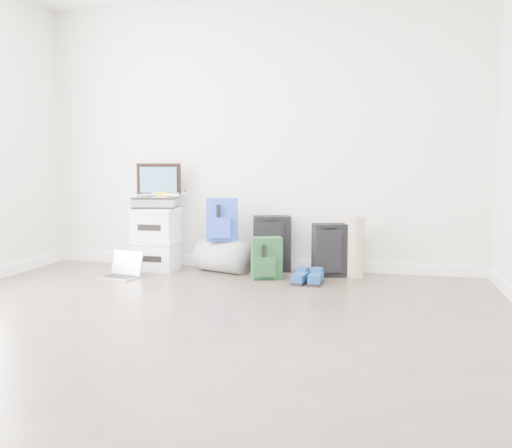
% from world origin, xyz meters
% --- Properties ---
extents(ground, '(5.00, 5.00, 0.00)m').
position_xyz_m(ground, '(0.00, 0.00, 0.00)').
color(ground, '#3E332D').
rests_on(ground, ground).
extents(room_envelope, '(4.52, 5.02, 2.71)m').
position_xyz_m(room_envelope, '(0.00, 0.02, 1.72)').
color(room_envelope, silver).
rests_on(room_envelope, ground).
extents(boxes_stack, '(0.44, 0.36, 0.62)m').
position_xyz_m(boxes_stack, '(-0.99, 2.19, 0.31)').
color(boxes_stack, white).
rests_on(boxes_stack, ground).
extents(briefcase, '(0.46, 0.38, 0.12)m').
position_xyz_m(briefcase, '(-0.99, 2.19, 0.68)').
color(briefcase, '#B2B2B7').
rests_on(briefcase, boxes_stack).
extents(painting, '(0.44, 0.15, 0.33)m').
position_xyz_m(painting, '(-0.99, 2.29, 0.91)').
color(painting, black).
rests_on(painting, briefcase).
extents(drone, '(0.50, 0.50, 0.05)m').
position_xyz_m(drone, '(-0.91, 2.17, 0.77)').
color(drone, yellow).
rests_on(drone, briefcase).
extents(duffel_bag, '(0.60, 0.48, 0.32)m').
position_xyz_m(duffel_bag, '(-0.29, 2.21, 0.16)').
color(duffel_bag, '#92949A').
rests_on(duffel_bag, ground).
extents(blue_backpack, '(0.33, 0.27, 0.42)m').
position_xyz_m(blue_backpack, '(-0.29, 2.18, 0.52)').
color(blue_backpack, blue).
rests_on(blue_backpack, duffel_bag).
extents(large_suitcase, '(0.40, 0.32, 0.55)m').
position_xyz_m(large_suitcase, '(0.17, 2.36, 0.28)').
color(large_suitcase, black).
rests_on(large_suitcase, ground).
extents(green_backpack, '(0.32, 0.28, 0.39)m').
position_xyz_m(green_backpack, '(0.20, 1.98, 0.19)').
color(green_backpack, '#143718').
rests_on(green_backpack, ground).
extents(carry_on, '(0.36, 0.30, 0.51)m').
position_xyz_m(carry_on, '(0.76, 2.23, 0.25)').
color(carry_on, black).
rests_on(carry_on, ground).
extents(shoes, '(0.28, 0.31, 0.10)m').
position_xyz_m(shoes, '(0.61, 1.86, 0.05)').
color(shoes, black).
rests_on(shoes, ground).
extents(rolled_rug, '(0.19, 0.19, 0.57)m').
position_xyz_m(rolled_rug, '(0.99, 2.28, 0.29)').
color(rolled_rug, tan).
rests_on(rolled_rug, ground).
extents(laptop, '(0.39, 0.32, 0.24)m').
position_xyz_m(laptop, '(-1.14, 1.75, 0.06)').
color(laptop, silver).
rests_on(laptop, ground).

